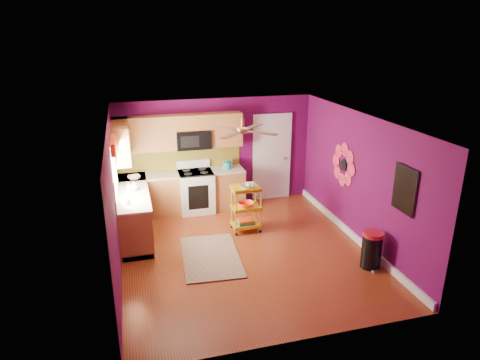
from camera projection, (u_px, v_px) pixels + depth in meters
name	position (u px, v px, depth m)	size (l,w,h in m)	color
ground	(245.00, 252.00, 8.00)	(5.00, 5.00, 0.00)	maroon
room_envelope	(247.00, 169.00, 7.46)	(4.54, 5.04, 2.52)	#580A47
lower_cabinets	(162.00, 202.00, 9.18)	(2.81, 2.31, 0.94)	#935528
electric_range	(196.00, 191.00, 9.68)	(0.76, 0.66, 1.13)	white
upper_cabinetry	(162.00, 136.00, 9.07)	(2.80, 2.30, 1.26)	#935528
left_window	(114.00, 157.00, 7.83)	(0.08, 1.35, 1.08)	white
panel_door	(272.00, 158.00, 10.24)	(0.95, 0.11, 2.15)	white
right_wall_art	(369.00, 175.00, 7.76)	(0.04, 2.74, 1.04)	black
ceiling_fan	(243.00, 130.00, 7.42)	(1.01, 1.01, 0.26)	#BF8C3F
shag_rug	(211.00, 256.00, 7.83)	(1.02, 1.66, 0.02)	black
rolling_cart	(246.00, 206.00, 8.70)	(0.58, 0.42, 1.05)	yellow
trash_can	(372.00, 250.00, 7.41)	(0.44, 0.44, 0.67)	black
teal_kettle	(227.00, 165.00, 9.71)	(0.18, 0.18, 0.21)	#139187
toaster	(227.00, 164.00, 9.79)	(0.22, 0.15, 0.18)	beige
soap_bottle_a	(129.00, 187.00, 8.38)	(0.08, 0.08, 0.17)	#EA3F72
soap_bottle_b	(134.00, 186.00, 8.40)	(0.14, 0.14, 0.18)	white
counter_dish	(134.00, 177.00, 9.06)	(0.27, 0.27, 0.07)	white
counter_cup	(127.00, 202.00, 7.74)	(0.13, 0.13, 0.10)	white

